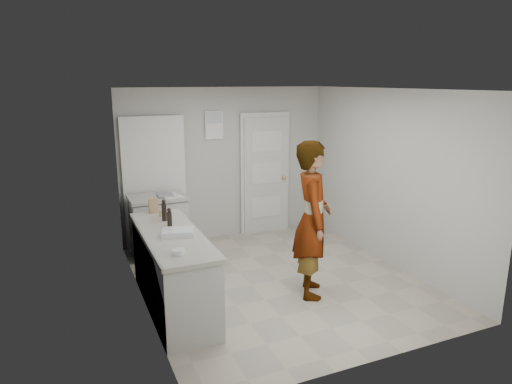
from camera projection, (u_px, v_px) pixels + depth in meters
name	position (u px, v px, depth m)	size (l,w,h in m)	color
ground	(278.00, 280.00, 6.11)	(4.00, 4.00, 0.00)	#AFA893
room_shell	(217.00, 178.00, 7.54)	(4.00, 4.00, 4.00)	beige
main_counter	(173.00, 274.00, 5.27)	(0.64, 1.96, 0.93)	silver
side_counter	(159.00, 228.00, 6.91)	(0.84, 0.61, 0.93)	silver
person	(312.00, 220.00, 5.52)	(0.70, 0.46, 1.93)	silver
cake_mix_box	(153.00, 206.00, 5.91)	(0.12, 0.05, 0.19)	#A27551
spice_jar	(161.00, 213.00, 5.77)	(0.06, 0.06, 0.09)	tan
oil_cruet_a	(169.00, 218.00, 5.35)	(0.06, 0.06, 0.23)	black
oil_cruet_b	(164.00, 211.00, 5.57)	(0.06, 0.06, 0.27)	black
baking_dish	(178.00, 232.00, 5.09)	(0.41, 0.34, 0.06)	silver
egg_bowl	(179.00, 252.00, 4.53)	(0.13, 0.13, 0.05)	silver
papers	(170.00, 196.00, 6.80)	(0.27, 0.34, 0.01)	white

